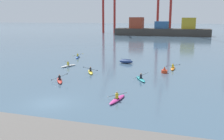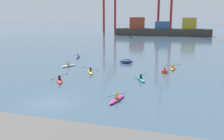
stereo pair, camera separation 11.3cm
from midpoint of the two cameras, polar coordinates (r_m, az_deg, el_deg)
name	(u,v)px [view 2 (the right image)]	position (r m, az deg, el deg)	size (l,w,h in m)	color
ground_plane	(51,103)	(25.26, -13.51, -7.24)	(800.00, 800.00, 0.00)	#425B70
container_barge	(162,30)	(123.18, 11.25, 8.92)	(43.99, 8.82, 8.55)	#38332D
gantry_crane_west	(109,2)	(141.79, -0.66, 15.00)	(7.77, 19.42, 34.43)	maroon
capsized_dinghy	(126,61)	(45.93, 3.28, 1.95)	(2.73, 1.47, 0.76)	navy
channel_buoy	(164,71)	(38.44, 11.82, -0.16)	(0.90, 0.90, 1.00)	red
kayak_yellow	(90,72)	(38.00, -4.79, -0.37)	(2.07, 3.30, 0.99)	yellow
kayak_red	(60,80)	(33.40, -11.65, -2.24)	(2.30, 3.21, 1.03)	red
kayak_white	(69,65)	(43.43, -9.69, 1.01)	(2.10, 3.39, 0.96)	silver
kayak_teal	(141,79)	(33.64, 6.56, -1.97)	(2.09, 3.30, 1.05)	teal
kayak_blue	(78,57)	(52.98, -7.59, 2.96)	(2.18, 3.44, 0.95)	#2856B2
kayak_magenta	(117,99)	(25.20, 1.23, -6.54)	(2.18, 3.45, 1.03)	#C13384
kayak_orange	(173,68)	(41.78, 13.65, 0.43)	(2.27, 3.40, 0.95)	orange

